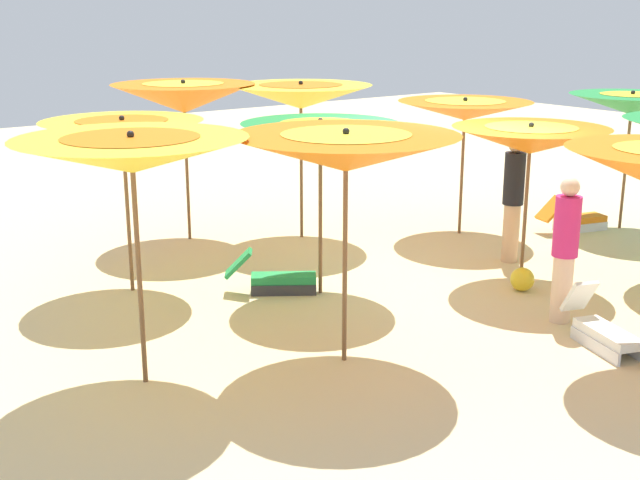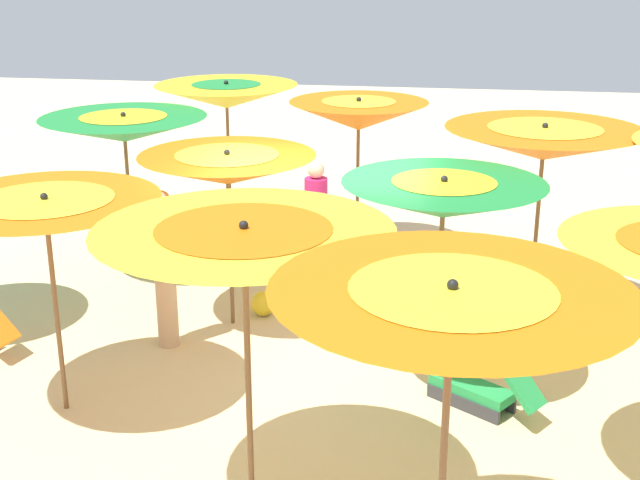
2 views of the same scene
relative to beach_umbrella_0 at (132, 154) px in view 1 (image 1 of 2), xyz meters
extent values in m
cube|color=beige|center=(-4.43, -0.38, -2.31)|extent=(37.70, 37.70, 0.04)
cylinder|color=brown|center=(0.00, 0.00, -1.15)|extent=(0.05, 0.05, 2.28)
cone|color=yellow|center=(0.00, 0.00, -0.01)|extent=(2.18, 2.18, 0.33)
cone|color=orange|center=(0.00, 0.00, 0.07)|extent=(1.28, 1.28, 0.19)
sphere|color=black|center=(0.00, 0.00, 0.19)|extent=(0.07, 0.07, 0.07)
cylinder|color=brown|center=(-1.91, 0.78, -1.18)|extent=(0.05, 0.05, 2.21)
cone|color=orange|center=(-1.91, 0.78, -0.08)|extent=(2.28, 2.28, 0.37)
cone|color=yellow|center=(-1.91, 0.78, 0.01)|extent=(1.30, 1.30, 0.21)
sphere|color=black|center=(-1.91, 0.78, 0.14)|extent=(0.07, 0.07, 0.07)
cylinder|color=brown|center=(-1.09, -2.66, -1.26)|extent=(0.05, 0.05, 2.07)
cone|color=yellow|center=(-1.09, -2.66, -0.22)|extent=(2.04, 2.04, 0.34)
cone|color=orange|center=(-1.09, -2.66, -0.14)|extent=(1.16, 1.16, 0.19)
sphere|color=black|center=(-1.09, -2.66, -0.02)|extent=(0.07, 0.07, 0.07)
cylinder|color=brown|center=(-3.01, -1.09, -1.27)|extent=(0.05, 0.05, 2.04)
cone|color=#1E8C38|center=(-3.01, -1.09, -0.25)|extent=(1.99, 1.99, 0.36)
cone|color=yellow|center=(-3.01, -1.09, -0.16)|extent=(1.02, 1.02, 0.18)
sphere|color=black|center=(-3.01, -1.09, -0.04)|extent=(0.07, 0.07, 0.07)
cylinder|color=brown|center=(-5.49, 0.17, -1.33)|extent=(0.05, 0.05, 1.92)
cone|color=orange|center=(-5.49, 0.17, -0.36)|extent=(2.05, 2.05, 0.35)
cone|color=yellow|center=(-5.49, 0.17, -0.29)|extent=(1.20, 1.20, 0.20)
sphere|color=black|center=(-5.49, 0.17, -0.16)|extent=(0.07, 0.07, 0.07)
cylinder|color=brown|center=(-2.91, -4.45, -1.17)|extent=(0.05, 0.05, 2.25)
cone|color=orange|center=(-2.91, -4.45, -0.04)|extent=(2.21, 2.21, 0.45)
cone|color=yellow|center=(-2.91, -4.45, 0.06)|extent=(1.24, 1.24, 0.25)
sphere|color=black|center=(-2.91, -4.45, 0.21)|extent=(0.07, 0.07, 0.07)
cylinder|color=brown|center=(-4.41, -3.45, -1.16)|extent=(0.05, 0.05, 2.26)
cone|color=yellow|center=(-4.41, -3.45, -0.03)|extent=(2.22, 2.22, 0.37)
cone|color=orange|center=(-4.41, -3.45, 0.05)|extent=(1.30, 1.30, 0.22)
sphere|color=black|center=(-4.41, -3.45, 0.19)|extent=(0.07, 0.07, 0.07)
cylinder|color=brown|center=(-6.63, -2.07, -1.28)|extent=(0.05, 0.05, 2.02)
cone|color=orange|center=(-6.63, -2.07, -0.27)|extent=(2.14, 2.14, 0.30)
cone|color=yellow|center=(-6.63, -2.07, -0.20)|extent=(1.27, 1.27, 0.18)
sphere|color=black|center=(-6.63, -2.07, -0.09)|extent=(0.07, 0.07, 0.07)
cylinder|color=brown|center=(-9.04, -0.67, -1.25)|extent=(0.05, 0.05, 2.08)
cone|color=#1E8C38|center=(-9.04, -0.67, -0.21)|extent=(2.01, 2.01, 0.33)
cone|color=yellow|center=(-9.04, -0.67, -0.13)|extent=(1.04, 1.04, 0.17)
sphere|color=black|center=(-9.04, -0.67, -0.02)|extent=(0.07, 0.07, 0.07)
cube|color=silver|center=(-8.46, -1.17, -2.22)|extent=(0.81, 0.26, 0.14)
cube|color=silver|center=(-8.36, -0.84, -2.22)|extent=(0.81, 0.26, 0.14)
cube|color=orange|center=(-8.41, -1.01, -2.10)|extent=(0.90, 0.56, 0.10)
cube|color=orange|center=(-7.83, -1.17, -1.88)|extent=(0.49, 0.44, 0.38)
cube|color=#333338|center=(-2.72, -1.51, -2.22)|extent=(0.72, 0.51, 0.14)
cube|color=#333338|center=(-2.55, -1.27, -2.22)|extent=(0.72, 0.51, 0.14)
cube|color=green|center=(-2.64, -1.39, -2.10)|extent=(0.86, 0.72, 0.10)
cube|color=green|center=(-2.16, -1.72, -1.89)|extent=(0.46, 0.45, 0.36)
cube|color=silver|center=(-4.50, 2.35, -2.22)|extent=(0.31, 0.81, 0.14)
cube|color=silver|center=(-4.21, 2.25, -2.22)|extent=(0.31, 0.81, 0.14)
cube|color=white|center=(-4.36, 2.30, -2.10)|extent=(0.57, 0.90, 0.10)
cube|color=white|center=(-4.54, 1.78, -1.85)|extent=(0.39, 0.38, 0.42)
cylinder|color=#D8A87F|center=(-6.07, -0.53, -1.86)|extent=(0.24, 0.24, 0.86)
cylinder|color=black|center=(-6.07, -0.53, -1.05)|extent=(0.30, 0.30, 0.75)
sphere|color=#D8A87F|center=(-6.07, -0.53, -0.56)|extent=(0.23, 0.23, 0.23)
cylinder|color=beige|center=(-4.66, 1.44, -1.88)|extent=(0.24, 0.24, 0.81)
cylinder|color=#D82672|center=(-4.66, 1.44, -1.12)|extent=(0.30, 0.30, 0.71)
sphere|color=beige|center=(-4.66, 1.44, -0.66)|extent=(0.22, 0.22, 0.22)
sphere|color=yellow|center=(-5.17, 0.45, -2.13)|extent=(0.31, 0.31, 0.31)
camera|label=1|loc=(3.18, 7.11, 1.31)|focal=46.59mm
camera|label=2|loc=(-2.95, -9.29, 2.14)|focal=48.98mm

